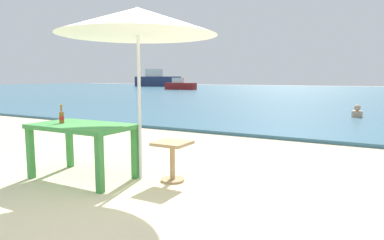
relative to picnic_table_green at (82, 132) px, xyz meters
The scene contains 9 objects.
ground_plane 1.41m from the picnic_table_green, 37.38° to the right, with size 120.00×120.00×0.00m, color beige.
sea_water 29.27m from the picnic_table_green, 88.06° to the left, with size 120.00×50.00×0.08m, color #386B84.
picnic_table_green is the anchor object (origin of this frame).
beer_bottle_amber 0.38m from the picnic_table_green, 169.43° to the right, with size 0.07×0.07×0.26m.
patio_umbrella 1.67m from the picnic_table_green, 27.19° to the left, with size 2.10×2.10×2.30m.
side_table_wood 1.29m from the picnic_table_green, 22.68° to the left, with size 0.44×0.44×0.54m.
swimmer_person 9.78m from the picnic_table_green, 72.35° to the left, with size 0.34×0.34×0.41m.
boat_fishing_trawler 33.26m from the picnic_table_green, 118.35° to the left, with size 3.59×0.98×1.31m.
boat_sailboat 47.63m from the picnic_table_green, 123.31° to the left, with size 7.18×1.96×2.61m.
Camera 1 is at (2.53, -2.54, 1.39)m, focal length 31.72 mm.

